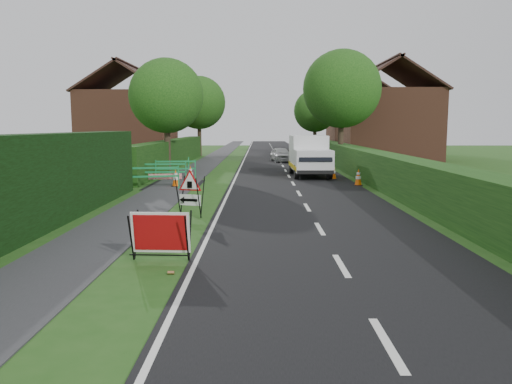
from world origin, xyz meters
name	(u,v)px	position (x,y,z in m)	size (l,w,h in m)	color
ground	(222,238)	(0.00, 0.00, 0.00)	(120.00, 120.00, 0.00)	#224E16
road_surface	(276,155)	(2.50, 35.00, 0.00)	(6.00, 90.00, 0.02)	black
footpath	(218,155)	(-3.00, 35.00, 0.01)	(2.00, 90.00, 0.02)	#2D2D30
hedge_west_near	(18,237)	(-5.00, 0.00, 0.00)	(1.10, 18.00, 2.50)	black
hedge_west_far	(173,166)	(-5.00, 22.00, 0.00)	(1.00, 24.00, 1.80)	#14380F
hedge_east	(359,175)	(6.50, 16.00, 0.00)	(1.20, 50.00, 1.50)	#14380F
house_west	(129,124)	(-10.00, 30.00, 2.90)	(7.50, 7.40, 7.88)	brown
house_east_a	(387,124)	(11.00, 28.00, 2.90)	(7.50, 7.40, 7.88)	brown
house_east_b	(363,125)	(12.00, 42.00, 2.90)	(7.50, 7.40, 7.88)	brown
tree_nw	(166,96)	(-4.60, 18.00, 4.48)	(4.40, 4.40, 6.70)	#2D2116
tree_ne	(342,89)	(6.40, 22.00, 5.17)	(5.20, 5.20, 7.79)	#2D2116
tree_fw	(199,103)	(-4.60, 34.00, 4.83)	(4.80, 4.80, 7.24)	#2D2116
tree_fe	(315,111)	(6.40, 38.00, 4.22)	(4.20, 4.20, 6.33)	#2D2116
red_rect_sign	(161,233)	(-1.07, -2.12, 0.57)	(1.19, 0.75, 0.99)	black
triangle_sign	(189,190)	(-1.17, 2.63, 0.84)	(1.02, 1.02, 1.21)	black
works_van	(309,155)	(3.62, 15.25, 1.17)	(2.02, 4.88, 2.20)	silver
traffic_cone_0	(358,177)	(5.43, 10.81, 0.39)	(0.38, 0.38, 0.79)	black
traffic_cone_1	(333,172)	(4.69, 13.56, 0.39)	(0.38, 0.38, 0.79)	black
traffic_cone_2	(329,169)	(4.74, 15.32, 0.39)	(0.38, 0.38, 0.79)	black
traffic_cone_3	(176,178)	(-2.86, 10.36, 0.39)	(0.38, 0.38, 0.79)	black
traffic_cone_4	(190,173)	(-2.51, 12.61, 0.39)	(0.38, 0.38, 0.79)	black
ped_barrier_0	(155,175)	(-3.61, 9.53, 0.63)	(2.09, 0.78, 1.00)	#188745
ped_barrier_1	(165,170)	(-3.60, 11.64, 0.63)	(2.09, 0.61, 1.00)	#188745
ped_barrier_2	(176,167)	(-3.38, 13.49, 0.63)	(2.09, 0.61, 1.00)	#188745
ped_barrier_3	(189,165)	(-2.90, 14.74, 0.63)	(0.61, 2.09, 1.00)	#188745
redwhite_plank	(165,186)	(-3.36, 10.50, 0.00)	(1.50, 0.04, 0.25)	red
litter_can	(171,275)	(-0.71, -3.05, 0.00)	(0.07, 0.07, 0.12)	#BF7F4C
hatchback_car	(281,154)	(2.57, 26.54, 0.55)	(1.31, 3.25, 1.11)	silver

